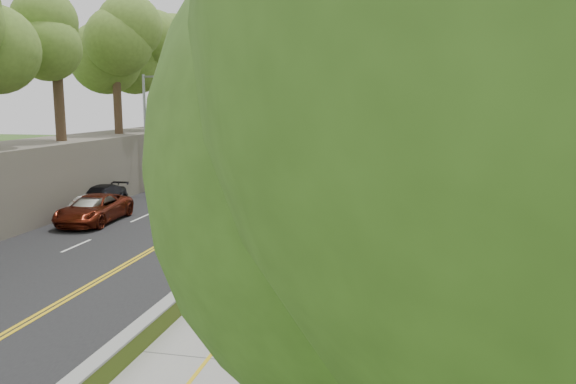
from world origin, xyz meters
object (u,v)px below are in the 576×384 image
at_px(person_far, 372,174).
at_px(streetlight, 148,125).
at_px(signpost, 236,227).
at_px(concrete_block, 310,261).
at_px(car_1, 90,209).
at_px(car_2, 94,209).
at_px(construction_barrel, 358,186).
at_px(painter_0, 275,233).

bearing_deg(person_far, streetlight, 38.16).
bearing_deg(signpost, streetlight, 124.08).
xyz_separation_m(streetlight, concrete_block, (13.89, -15.63, -4.17)).
relative_size(concrete_block, car_1, 0.31).
relative_size(signpost, person_far, 1.71).
xyz_separation_m(concrete_block, car_2, (-12.42, 6.06, 0.29)).
bearing_deg(car_2, construction_barrel, 41.89).
xyz_separation_m(signpost, painter_0, (0.40, 4.11, -1.15)).
bearing_deg(construction_barrel, streetlight, -167.57).
relative_size(signpost, painter_0, 2.03).
relative_size(streetlight, painter_0, 5.24).
height_order(signpost, painter_0, signpost).
xyz_separation_m(signpost, car_1, (-10.31, 7.48, -1.25)).
relative_size(construction_barrel, car_1, 0.20).
height_order(streetlight, painter_0, streetlight).
height_order(concrete_block, car_2, car_2).
distance_m(signpost, concrete_block, 3.13).
distance_m(streetlight, car_2, 10.44).
bearing_deg(construction_barrel, car_2, -134.58).
height_order(streetlight, car_1, streetlight).
height_order(streetlight, car_2, streetlight).
relative_size(painter_0, person_far, 0.84).
bearing_deg(car_1, construction_barrel, 47.29).
bearing_deg(person_far, concrete_block, 104.18).
bearing_deg(car_2, concrete_block, -29.52).
relative_size(signpost, car_2, 0.60).
xyz_separation_m(concrete_block, car_1, (-12.68, 6.09, 0.24)).
xyz_separation_m(car_2, person_far, (13.20, 15.47, 0.20)).
xyz_separation_m(signpost, concrete_block, (2.37, 1.39, -1.50)).
xyz_separation_m(streetlight, construction_barrel, (13.92, 3.07, -4.18)).
bearing_deg(car_2, signpost, -40.05).
distance_m(streetlight, car_1, 10.38).
distance_m(car_2, person_far, 20.34).
bearing_deg(concrete_block, painter_0, 125.92).
distance_m(concrete_block, painter_0, 3.38).
height_order(construction_barrel, car_1, car_1).
bearing_deg(painter_0, person_far, -28.68).
relative_size(car_2, person_far, 2.83).
bearing_deg(painter_0, construction_barrel, -27.52).
xyz_separation_m(construction_barrel, concrete_block, (-0.03, -18.70, 0.01)).
bearing_deg(construction_barrel, car_1, -135.26).
height_order(signpost, person_far, signpost).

